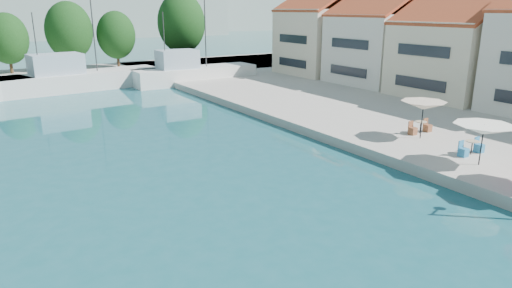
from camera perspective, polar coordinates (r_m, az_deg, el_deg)
quay_right at (r=41.50m, az=24.76°, el=4.17°), size 32.00×92.00×0.60m
quay_far at (r=59.75m, az=-27.88°, el=7.14°), size 90.00×16.00×0.60m
hill_east at (r=179.85m, az=-15.70°, el=15.30°), size 140.00×40.00×12.00m
building_04 at (r=44.19m, az=23.72°, el=11.17°), size 9.00×8.80×9.20m
building_05 at (r=49.84m, az=15.10°, el=12.71°), size 8.40×8.80×9.70m
building_06 at (r=56.37m, az=8.29°, el=13.72°), size 9.00×8.80×10.20m
trawler_03 at (r=51.29m, az=-21.32°, el=7.53°), size 16.62×5.87×10.20m
trawler_04 at (r=52.49m, az=-7.95°, el=8.68°), size 14.01×3.67×10.20m
tree_05 at (r=62.88m, az=-28.68°, el=11.49°), size 4.82×4.82×7.14m
tree_06 at (r=63.07m, az=-22.35°, el=12.97°), size 5.72×5.72×8.46m
tree_07 at (r=63.98m, az=-17.08°, el=12.89°), size 4.93×4.93×7.29m
tree_08 at (r=66.19m, az=-9.32°, el=14.70°), size 6.57×6.57×9.73m
umbrella_white at (r=25.01m, az=26.58°, el=1.65°), size 2.94×2.94×2.09m
umbrella_cream at (r=28.85m, az=20.21°, el=4.55°), size 2.68×2.68×2.28m
cafe_table_02 at (r=27.03m, az=25.33°, el=-0.61°), size 1.82×0.70×0.76m
cafe_table_03 at (r=30.45m, az=19.84°, el=1.81°), size 1.82×0.70×0.76m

